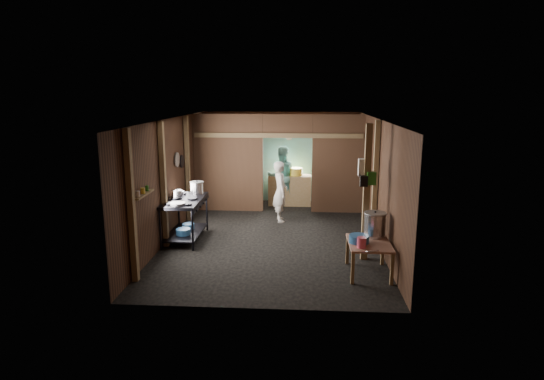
# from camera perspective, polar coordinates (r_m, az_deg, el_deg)

# --- Properties ---
(floor) EXTENTS (4.50, 7.00, 0.00)m
(floor) POSITION_cam_1_polar(r_m,az_deg,el_deg) (10.27, 0.07, -5.77)
(floor) COLOR black
(floor) RESTS_ON ground
(ceiling) EXTENTS (4.50, 7.00, 0.00)m
(ceiling) POSITION_cam_1_polar(r_m,az_deg,el_deg) (9.79, 0.08, 8.86)
(ceiling) COLOR #4A4642
(ceiling) RESTS_ON ground
(wall_back) EXTENTS (4.50, 0.00, 2.60)m
(wall_back) POSITION_cam_1_polar(r_m,az_deg,el_deg) (13.40, 1.04, 4.18)
(wall_back) COLOR #472B1A
(wall_back) RESTS_ON ground
(wall_front) EXTENTS (4.50, 0.00, 2.60)m
(wall_front) POSITION_cam_1_polar(r_m,az_deg,el_deg) (6.56, -1.90, -4.38)
(wall_front) COLOR #472B1A
(wall_front) RESTS_ON ground
(wall_left) EXTENTS (0.00, 7.00, 2.60)m
(wall_left) POSITION_cam_1_polar(r_m,az_deg,el_deg) (10.34, -12.47, 1.49)
(wall_left) COLOR #472B1A
(wall_left) RESTS_ON ground
(wall_right) EXTENTS (0.00, 7.00, 2.60)m
(wall_right) POSITION_cam_1_polar(r_m,az_deg,el_deg) (10.06, 12.97, 1.18)
(wall_right) COLOR #472B1A
(wall_right) RESTS_ON ground
(partition_left) EXTENTS (1.85, 0.10, 2.60)m
(partition_left) POSITION_cam_1_polar(r_m,az_deg,el_deg) (12.25, -5.46, 3.37)
(partition_left) COLOR brown
(partition_left) RESTS_ON floor
(partition_right) EXTENTS (1.35, 0.10, 2.60)m
(partition_right) POSITION_cam_1_polar(r_m,az_deg,el_deg) (12.13, 8.20, 3.21)
(partition_right) COLOR brown
(partition_right) RESTS_ON floor
(partition_header) EXTENTS (1.30, 0.10, 0.60)m
(partition_header) POSITION_cam_1_polar(r_m,az_deg,el_deg) (11.99, 1.96, 8.03)
(partition_header) COLOR brown
(partition_header) RESTS_ON wall_back
(turquoise_panel) EXTENTS (4.40, 0.06, 2.50)m
(turquoise_panel) POSITION_cam_1_polar(r_m,az_deg,el_deg) (13.35, 1.03, 3.93)
(turquoise_panel) COLOR #6EB5B5
(turquoise_panel) RESTS_ON wall_back
(back_counter) EXTENTS (1.20, 0.50, 0.85)m
(back_counter) POSITION_cam_1_polar(r_m,az_deg,el_deg) (13.00, 2.23, 0.00)
(back_counter) COLOR #806A4C
(back_counter) RESTS_ON floor
(wall_clock) EXTENTS (0.20, 0.03, 0.20)m
(wall_clock) POSITION_cam_1_polar(r_m,az_deg,el_deg) (13.22, 2.12, 6.68)
(wall_clock) COLOR beige
(wall_clock) RESTS_ON wall_back
(post_left_a) EXTENTS (0.10, 0.12, 2.60)m
(post_left_a) POSITION_cam_1_polar(r_m,az_deg,el_deg) (7.91, -17.17, -2.03)
(post_left_a) COLOR #806A4C
(post_left_a) RESTS_ON floor
(post_left_b) EXTENTS (0.10, 0.12, 2.60)m
(post_left_b) POSITION_cam_1_polar(r_m,az_deg,el_deg) (9.57, -13.39, 0.59)
(post_left_b) COLOR #806A4C
(post_left_b) RESTS_ON floor
(post_left_c) EXTENTS (0.10, 0.12, 2.60)m
(post_left_c) POSITION_cam_1_polar(r_m,az_deg,el_deg) (11.46, -10.49, 2.61)
(post_left_c) COLOR #806A4C
(post_left_c) RESTS_ON floor
(post_right) EXTENTS (0.10, 0.12, 2.60)m
(post_right) POSITION_cam_1_polar(r_m,az_deg,el_deg) (9.86, 12.75, 0.96)
(post_right) COLOR #806A4C
(post_right) RESTS_ON floor
(post_free) EXTENTS (0.12, 0.12, 2.60)m
(post_free) POSITION_cam_1_polar(r_m,az_deg,el_deg) (8.74, 11.71, -0.41)
(post_free) COLOR #806A4C
(post_free) RESTS_ON floor
(cross_beam) EXTENTS (4.40, 0.12, 0.12)m
(cross_beam) POSITION_cam_1_polar(r_m,az_deg,el_deg) (11.97, 0.74, 6.83)
(cross_beam) COLOR #806A4C
(cross_beam) RESTS_ON wall_left
(pan_lid_big) EXTENTS (0.03, 0.34, 0.34)m
(pan_lid_big) POSITION_cam_1_polar(r_m,az_deg,el_deg) (10.65, -11.76, 3.74)
(pan_lid_big) COLOR #959595
(pan_lid_big) RESTS_ON wall_left
(pan_lid_small) EXTENTS (0.03, 0.30, 0.30)m
(pan_lid_small) POSITION_cam_1_polar(r_m,az_deg,el_deg) (11.05, -11.19, 3.54)
(pan_lid_small) COLOR black
(pan_lid_small) RESTS_ON wall_left
(wall_shelf) EXTENTS (0.14, 0.80, 0.03)m
(wall_shelf) POSITION_cam_1_polar(r_m,az_deg,el_deg) (8.33, -15.81, -0.54)
(wall_shelf) COLOR #806A4C
(wall_shelf) RESTS_ON wall_left
(jar_white) EXTENTS (0.07, 0.07, 0.10)m
(jar_white) POSITION_cam_1_polar(r_m,az_deg,el_deg) (8.09, -16.42, -0.48)
(jar_white) COLOR beige
(jar_white) RESTS_ON wall_shelf
(jar_yellow) EXTENTS (0.08, 0.08, 0.10)m
(jar_yellow) POSITION_cam_1_polar(r_m,az_deg,el_deg) (8.32, -15.84, -0.10)
(jar_yellow) COLOR gold
(jar_yellow) RESTS_ON wall_shelf
(jar_green) EXTENTS (0.06, 0.06, 0.10)m
(jar_green) POSITION_cam_1_polar(r_m,az_deg,el_deg) (8.52, -15.35, 0.22)
(jar_green) COLOR #236D1B
(jar_green) RESTS_ON wall_shelf
(bag_white) EXTENTS (0.22, 0.15, 0.32)m
(bag_white) POSITION_cam_1_polar(r_m,az_deg,el_deg) (8.72, 11.45, 2.79)
(bag_white) COLOR beige
(bag_white) RESTS_ON post_free
(bag_green) EXTENTS (0.16, 0.12, 0.24)m
(bag_green) POSITION_cam_1_polar(r_m,az_deg,el_deg) (8.64, 12.31, 1.44)
(bag_green) COLOR #236D1B
(bag_green) RESTS_ON post_free
(bag_black) EXTENTS (0.14, 0.10, 0.20)m
(bag_black) POSITION_cam_1_polar(r_m,az_deg,el_deg) (8.61, 11.39, 1.11)
(bag_black) COLOR black
(bag_black) RESTS_ON post_free
(gas_range) EXTENTS (0.79, 1.54, 0.91)m
(gas_range) POSITION_cam_1_polar(r_m,az_deg,el_deg) (10.09, -10.80, -3.64)
(gas_range) COLOR black
(gas_range) RESTS_ON floor
(prep_table) EXTENTS (0.72, 0.99, 0.59)m
(prep_table) POSITION_cam_1_polar(r_m,az_deg,el_deg) (8.32, 11.96, -8.31)
(prep_table) COLOR #9E735D
(prep_table) RESTS_ON floor
(stove_pot_large) EXTENTS (0.33, 0.33, 0.31)m
(stove_pot_large) POSITION_cam_1_polar(r_m,az_deg,el_deg) (10.38, -9.34, 0.21)
(stove_pot_large) COLOR silver
(stove_pot_large) RESTS_ON gas_range
(stove_pot_med) EXTENTS (0.27, 0.27, 0.20)m
(stove_pot_med) POSITION_cam_1_polar(r_m,az_deg,el_deg) (10.08, -11.75, -0.57)
(stove_pot_med) COLOR silver
(stove_pot_med) RESTS_ON gas_range
(stove_saucepan) EXTENTS (0.16, 0.16, 0.09)m
(stove_saucepan) POSITION_cam_1_polar(r_m,az_deg,el_deg) (10.37, -11.30, -0.39)
(stove_saucepan) COLOR silver
(stove_saucepan) RESTS_ON gas_range
(frying_pan) EXTENTS (0.37, 0.56, 0.07)m
(frying_pan) POSITION_cam_1_polar(r_m,az_deg,el_deg) (9.48, -11.69, -1.70)
(frying_pan) COLOR #959595
(frying_pan) RESTS_ON gas_range
(blue_tub_front) EXTENTS (0.31, 0.31, 0.13)m
(blue_tub_front) POSITION_cam_1_polar(r_m,az_deg,el_deg) (9.97, -11.03, -5.12)
(blue_tub_front) COLOR #2A5B90
(blue_tub_front) RESTS_ON gas_range
(blue_tub_back) EXTENTS (0.27, 0.27, 0.11)m
(blue_tub_back) POSITION_cam_1_polar(r_m,az_deg,el_deg) (10.39, -10.41, -4.45)
(blue_tub_back) COLOR #2A5B90
(blue_tub_back) RESTS_ON gas_range
(stock_pot) EXTENTS (0.43, 0.43, 0.47)m
(stock_pot) POSITION_cam_1_polar(r_m,az_deg,el_deg) (8.50, 12.71, -4.30)
(stock_pot) COLOR silver
(stock_pot) RESTS_ON prep_table
(wash_basin) EXTENTS (0.43, 0.43, 0.13)m
(wash_basin) POSITION_cam_1_polar(r_m,az_deg,el_deg) (8.15, 10.81, -6.02)
(wash_basin) COLOR #2A5B90
(wash_basin) RESTS_ON prep_table
(pink_bucket) EXTENTS (0.18, 0.18, 0.18)m
(pink_bucket) POSITION_cam_1_polar(r_m,az_deg,el_deg) (7.89, 11.13, -6.45)
(pink_bucket) COLOR #DD4D6A
(pink_bucket) RESTS_ON prep_table
(knife) EXTENTS (0.30, 0.12, 0.01)m
(knife) POSITION_cam_1_polar(r_m,az_deg,el_deg) (7.76, 12.21, -7.51)
(knife) COLOR silver
(knife) RESTS_ON prep_table
(yellow_tub) EXTENTS (0.38, 0.38, 0.21)m
(yellow_tub) POSITION_cam_1_polar(r_m,az_deg,el_deg) (12.89, 2.95, 2.30)
(yellow_tub) COLOR gold
(yellow_tub) RESTS_ON back_counter
(red_cup) EXTENTS (0.13, 0.13, 0.15)m
(red_cup) POSITION_cam_1_polar(r_m,az_deg,el_deg) (12.92, 0.81, 2.19)
(red_cup) COLOR #B1150D
(red_cup) RESTS_ON back_counter
(cook) EXTENTS (0.46, 0.61, 1.50)m
(cook) POSITION_cam_1_polar(r_m,az_deg,el_deg) (11.26, 1.04, -0.19)
(cook) COLOR silver
(cook) RESTS_ON floor
(worker_back) EXTENTS (0.92, 0.77, 1.67)m
(worker_back) POSITION_cam_1_polar(r_m,az_deg,el_deg) (12.87, 1.18, 1.74)
(worker_back) COLOR #62A094
(worker_back) RESTS_ON floor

